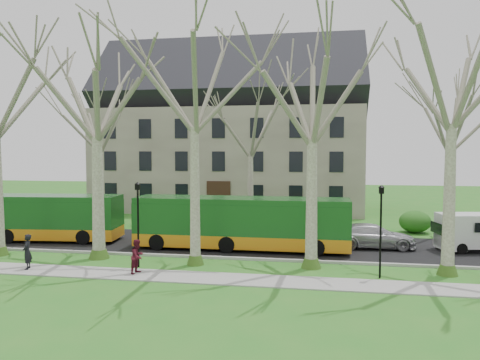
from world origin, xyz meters
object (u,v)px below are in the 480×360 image
object	(u,v)px
bus_follow	(241,222)
pedestrian_b	(138,256)
sedan	(373,236)
pedestrian_a	(27,252)
bus_lead	(27,217)

from	to	relation	value
bus_follow	pedestrian_b	xyz separation A→B (m)	(-4.00, -6.36, -0.78)
bus_follow	pedestrian_b	size ratio (longest dim) A/B	7.78
sedan	pedestrian_a	distance (m)	19.50
sedan	pedestrian_a	size ratio (longest dim) A/B	2.85
bus_lead	pedestrian_a	distance (m)	8.37
pedestrian_b	pedestrian_a	bearing A→B (deg)	105.33
pedestrian_a	sedan	bearing A→B (deg)	93.12
pedestrian_b	sedan	bearing A→B (deg)	-42.76
sedan	pedestrian_b	xyz separation A→B (m)	(-11.90, -8.05, 0.10)
bus_lead	sedan	bearing A→B (deg)	-2.42
sedan	pedestrian_a	world-z (taller)	pedestrian_a
bus_follow	pedestrian_a	bearing A→B (deg)	-146.18
pedestrian_a	pedestrian_b	xyz separation A→B (m)	(5.76, 0.22, -0.05)
bus_lead	pedestrian_a	xyz separation A→B (m)	(4.74, -6.87, -0.67)
bus_lead	pedestrian_b	world-z (taller)	bus_lead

